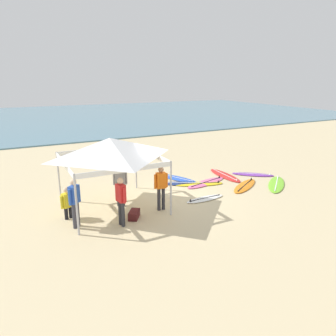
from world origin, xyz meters
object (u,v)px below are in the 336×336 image
object	(u,v)px
person_orange	(161,185)
canopy_tent	(110,147)
surfboard_orange	(245,186)
surfboard_pink	(206,182)
surfboard_yellow	(199,184)
gear_bag_near_tent	(134,215)
surfboard_blue	(176,178)
surfboard_lime	(276,184)
person_blue	(75,200)
surfboard_navy	(184,183)
surfboard_purple	(253,174)
surfboard_red	(225,175)
person_grey	(120,182)
surfboard_white	(205,199)
person_yellow	(67,201)
person_red	(121,198)

from	to	relation	value
person_orange	canopy_tent	bearing A→B (deg)	145.30
person_orange	surfboard_orange	bearing A→B (deg)	7.34
surfboard_orange	surfboard_pink	bearing A→B (deg)	137.27
surfboard_yellow	gear_bag_near_tent	size ratio (longest dim) A/B	4.01
surfboard_blue	gear_bag_near_tent	world-z (taller)	gear_bag_near_tent
surfboard_lime	person_blue	world-z (taller)	person_blue
surfboard_orange	surfboard_yellow	distance (m)	2.14
surfboard_navy	surfboard_purple	bearing A→B (deg)	-5.84
surfboard_red	surfboard_yellow	distance (m)	2.00
surfboard_red	surfboard_blue	distance (m)	2.57
person_grey	gear_bag_near_tent	xyz separation A→B (m)	(0.03, -1.31, -0.85)
surfboard_white	person_yellow	bearing A→B (deg)	172.13
surfboard_blue	surfboard_white	bearing A→B (deg)	-95.99
surfboard_navy	person_yellow	size ratio (longest dim) A/B	1.85
surfboard_lime	person_red	world-z (taller)	person_red
surfboard_orange	surfboard_navy	bearing A→B (deg)	145.50
person_grey	canopy_tent	bearing A→B (deg)	176.98
person_grey	surfboard_pink	bearing A→B (deg)	9.49
canopy_tent	surfboard_yellow	bearing A→B (deg)	9.43
surfboard_lime	surfboard_red	bearing A→B (deg)	119.83
canopy_tent	surfboard_blue	world-z (taller)	canopy_tent
person_blue	surfboard_red	bearing A→B (deg)	16.29
surfboard_purple	person_blue	size ratio (longest dim) A/B	1.16
surfboard_navy	surfboard_white	bearing A→B (deg)	-96.78
surfboard_purple	person_yellow	xyz separation A→B (m)	(-9.55, -0.97, 0.62)
canopy_tent	gear_bag_near_tent	xyz separation A→B (m)	(0.37, -1.33, -2.25)
person_red	person_yellow	size ratio (longest dim) A/B	1.43
person_grey	person_blue	xyz separation A→B (m)	(-1.95, -1.06, 0.00)
surfboard_lime	person_grey	bearing A→B (deg)	172.43
person_blue	surfboard_orange	bearing A→B (deg)	4.33
surfboard_lime	surfboard_yellow	size ratio (longest dim) A/B	1.01
surfboard_blue	surfboard_yellow	bearing A→B (deg)	-67.73
surfboard_lime	person_yellow	bearing A→B (deg)	175.51
person_grey	person_yellow	distance (m)	2.11
canopy_tent	surfboard_pink	distance (m)	5.49
surfboard_red	person_orange	size ratio (longest dim) A/B	1.51
surfboard_blue	surfboard_purple	size ratio (longest dim) A/B	1.19
surfboard_navy	surfboard_lime	bearing A→B (deg)	-29.01
surfboard_red	person_orange	world-z (taller)	person_orange
canopy_tent	surfboard_lime	world-z (taller)	canopy_tent
surfboard_blue	gear_bag_near_tent	distance (m)	4.91
surfboard_orange	person_grey	xyz separation A→B (m)	(-5.90, 0.47, 0.95)
gear_bag_near_tent	surfboard_blue	bearing A→B (deg)	42.93
surfboard_red	surfboard_pink	bearing A→B (deg)	-161.04
person_orange	person_yellow	size ratio (longest dim) A/B	1.43
surfboard_pink	person_yellow	world-z (taller)	person_yellow
surfboard_blue	person_red	world-z (taller)	person_red
canopy_tent	surfboard_pink	bearing A→B (deg)	8.64
person_blue	person_yellow	bearing A→B (deg)	97.69
canopy_tent	surfboard_white	xyz separation A→B (m)	(3.65, -1.00, -2.35)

